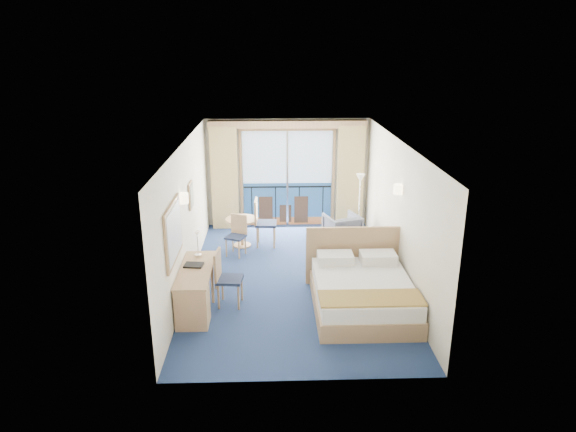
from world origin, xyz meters
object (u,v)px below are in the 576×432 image
Objects in this scene: bed at (362,291)px; floor_lamp at (360,190)px; armchair at (342,228)px; table_chair_a at (262,220)px; nightstand at (380,259)px; table_chair_b at (237,233)px; desk_chair at (225,275)px; desk at (193,298)px; round_table at (242,225)px.

floor_lamp is (0.50, 3.41, 0.87)m from bed.
table_chair_a is (-1.86, -0.11, 0.28)m from armchair.
table_chair_b reaches higher than nightstand.
bed reaches higher than desk_chair.
bed is at bearing 6.79° from desk.
nightstand is 3.93m from desk.
table_chair_b is (-2.93, 1.05, 0.22)m from nightstand.
bed is at bearing -98.37° from floor_lamp.
bed is at bearing -147.22° from table_chair_a.
desk is at bearing 164.68° from table_chair_a.
round_table is at bearing -171.81° from floor_lamp.
bed is at bearing 69.76° from armchair.
desk_chair is (-2.39, 0.21, 0.25)m from bed.
bed is 2.41m from desk_chair.
nightstand is at bearing 67.20° from bed.
bed is 3.55m from floor_lamp.
bed reaches higher than desk.
desk_chair reaches higher than armchair.
table_chair_b is (-2.31, 2.53, 0.18)m from bed.
round_table is at bearing 3.20° from desk_chair.
desk_chair reaches higher than table_chair_b.
table_chair_b is at bearing 136.28° from table_chair_a.
desk_chair is 2.81m from round_table.
bed is 2.44× the size of table_chair_b.
round_table is (-2.73, -0.39, -0.69)m from floor_lamp.
desk is (-3.36, -3.75, -0.77)m from floor_lamp.
bed is at bearing -88.78° from desk_chair.
bed is 3.15m from armchair.
desk reaches higher than round_table.
table_chair_a reaches higher than desk.
table_chair_b is at bearing 4.43° from desk_chair.
armchair is 1.03× the size of round_table.
desk is at bearing 31.11° from armchair.
table_chair_a reaches higher than armchair.
floor_lamp is 2.15× the size of round_table.
table_chair_a reaches higher than nightstand.
desk is 2.20× the size of round_table.
floor_lamp is at bearing -35.75° from desk_chair.
table_chair_b is at bearing 79.09° from desk.
nightstand is 0.55× the size of desk_chair.
table_chair_b reaches higher than round_table.
armchair is 0.74× the size of desk_chair.
bed is 1.60m from nightstand.
table_chair_b is at bearing 160.22° from nightstand.
table_chair_b is (0.08, 2.32, -0.07)m from desk_chair.
bed is 2.14× the size of desk_chair.
nightstand is (0.62, 1.48, -0.04)m from bed.
armchair is at bearing -148.58° from floor_lamp.
nightstand is 0.51× the size of table_chair_a.
table_chair_b is at bearing -4.19° from armchair.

